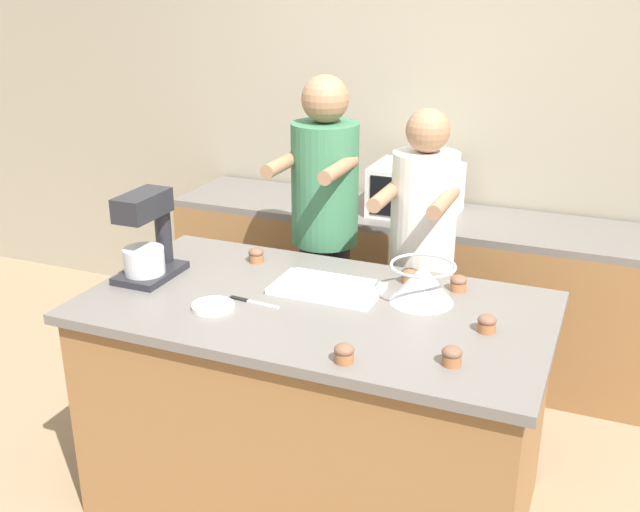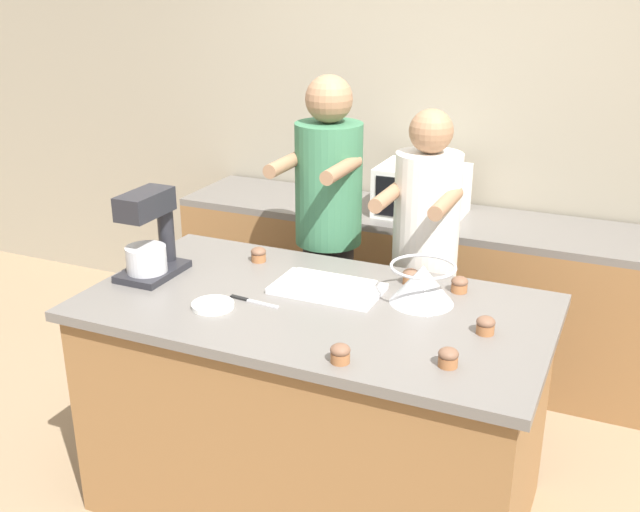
% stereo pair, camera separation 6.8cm
% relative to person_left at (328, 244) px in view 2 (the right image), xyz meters
% --- Properties ---
extents(ground_plane, '(16.00, 16.00, 0.00)m').
position_rel_person_left_xyz_m(ground_plane, '(0.25, -0.70, -0.92)').
color(ground_plane, '#937A5B').
extents(back_wall, '(10.00, 0.06, 2.70)m').
position_rel_person_left_xyz_m(back_wall, '(0.25, 1.08, 0.43)').
color(back_wall, gray).
rests_on(back_wall, ground_plane).
extents(island_counter, '(1.82, 0.99, 0.94)m').
position_rel_person_left_xyz_m(island_counter, '(0.25, -0.70, -0.45)').
color(island_counter, olive).
rests_on(island_counter, ground_plane).
extents(back_counter, '(2.80, 0.60, 0.89)m').
position_rel_person_left_xyz_m(back_counter, '(0.25, 0.73, -0.47)').
color(back_counter, olive).
rests_on(back_counter, ground_plane).
extents(person_left, '(0.33, 0.50, 1.72)m').
position_rel_person_left_xyz_m(person_left, '(0.00, 0.00, 0.00)').
color(person_left, '#232328').
rests_on(person_left, ground_plane).
extents(person_right, '(0.32, 0.49, 1.60)m').
position_rel_person_left_xyz_m(person_right, '(0.48, -0.00, -0.06)').
color(person_right, '#33384C').
rests_on(person_right, ground_plane).
extents(stand_mixer, '(0.20, 0.30, 0.37)m').
position_rel_person_left_xyz_m(stand_mixer, '(-0.51, -0.72, 0.18)').
color(stand_mixer, '#232328').
rests_on(stand_mixer, island_counter).
extents(mixing_bowl, '(0.26, 0.26, 0.16)m').
position_rel_person_left_xyz_m(mixing_bowl, '(0.63, -0.53, 0.10)').
color(mixing_bowl, '#BCBCC1').
rests_on(mixing_bowl, island_counter).
extents(baking_tray, '(0.44, 0.25, 0.04)m').
position_rel_person_left_xyz_m(baking_tray, '(0.25, -0.58, 0.04)').
color(baking_tray, silver).
rests_on(baking_tray, island_counter).
extents(microwave_oven, '(0.47, 0.38, 0.27)m').
position_rel_person_left_xyz_m(microwave_oven, '(0.25, 0.73, 0.10)').
color(microwave_oven, silver).
rests_on(microwave_oven, back_counter).
extents(small_plate, '(0.16, 0.16, 0.02)m').
position_rel_person_left_xyz_m(small_plate, '(-0.10, -0.90, 0.03)').
color(small_plate, white).
rests_on(small_plate, island_counter).
extents(knife, '(0.22, 0.04, 0.01)m').
position_rel_person_left_xyz_m(knife, '(0.01, -0.79, 0.02)').
color(knife, '#BCBCC1').
rests_on(knife, island_counter).
extents(cupcake_0, '(0.07, 0.07, 0.07)m').
position_rel_person_left_xyz_m(cupcake_0, '(-0.17, -0.39, 0.05)').
color(cupcake_0, '#9E6038').
rests_on(cupcake_0, island_counter).
extents(cupcake_1, '(0.07, 0.07, 0.07)m').
position_rel_person_left_xyz_m(cupcake_1, '(0.53, -0.36, 0.05)').
color(cupcake_1, '#9E6038').
rests_on(cupcake_1, island_counter).
extents(cupcake_2, '(0.07, 0.07, 0.07)m').
position_rel_person_left_xyz_m(cupcake_2, '(0.52, -1.10, 0.05)').
color(cupcake_2, '#9E6038').
rests_on(cupcake_2, island_counter).
extents(cupcake_3, '(0.07, 0.07, 0.07)m').
position_rel_person_left_xyz_m(cupcake_3, '(0.91, -0.69, 0.05)').
color(cupcake_3, '#9E6038').
rests_on(cupcake_3, island_counter).
extents(cupcake_4, '(0.07, 0.07, 0.07)m').
position_rel_person_left_xyz_m(cupcake_4, '(0.74, -0.36, 0.05)').
color(cupcake_4, '#9E6038').
rests_on(cupcake_4, island_counter).
extents(cupcake_5, '(0.07, 0.07, 0.07)m').
position_rel_person_left_xyz_m(cupcake_5, '(0.85, -0.98, 0.05)').
color(cupcake_5, '#9E6038').
rests_on(cupcake_5, island_counter).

